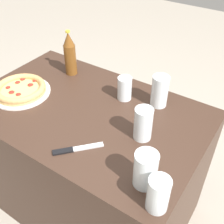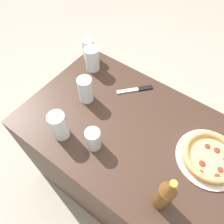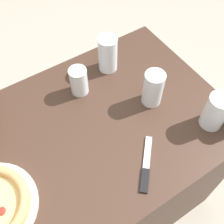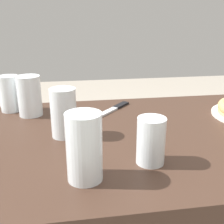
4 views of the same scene
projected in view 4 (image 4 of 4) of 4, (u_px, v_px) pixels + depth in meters
The scene contains 6 objects.
glass_water at pixel (84, 151), 0.60m from camera, with size 0.08×0.08×0.15m.
glass_orange_juice at pixel (151, 143), 0.67m from camera, with size 0.07×0.07×0.12m.
glass_red_wine at pixel (30, 98), 0.98m from camera, with size 0.08×0.08×0.14m.
glass_mango_juice at pixel (10, 95), 1.03m from camera, with size 0.07×0.07×0.13m.
glass_lemonade at pixel (64, 114), 0.81m from camera, with size 0.08×0.08×0.14m.
knife at pixel (114, 109), 1.05m from camera, with size 0.15×0.17×0.01m.
Camera 4 is at (-0.29, -0.76, 1.11)m, focal length 45.00 mm.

